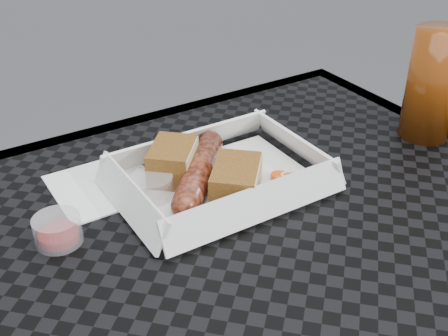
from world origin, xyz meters
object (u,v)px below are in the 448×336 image
Objects in this scene: drink_glass at (433,84)px; patio_table at (272,332)px; food_tray at (220,184)px; bratwurst at (199,172)px.

patio_table is at bearing -160.11° from drink_glass.
patio_table is 5.20× the size of drink_glass.
bratwurst is at bearing 151.49° from food_tray.
food_tray is at bearing 76.54° from patio_table.
patio_table is 0.21m from bratwurst.
food_tray is 0.03m from bratwurst.
bratwurst reaches higher than patio_table.
patio_table is 0.41m from drink_glass.
bratwurst reaches higher than food_tray.
drink_glass reaches higher than bratwurst.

